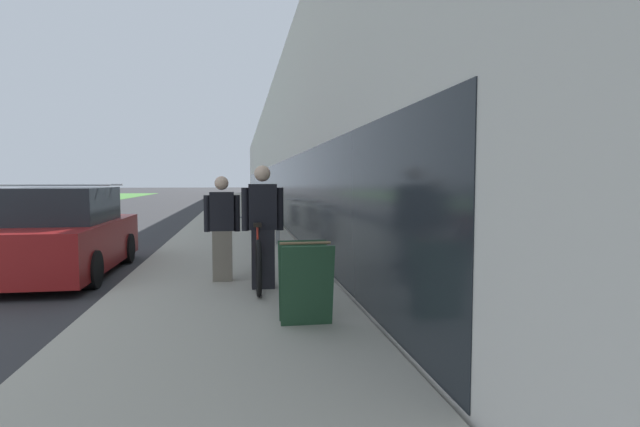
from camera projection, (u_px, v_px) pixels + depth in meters
name	position (u px, v px, depth m)	size (l,w,h in m)	color
sidewalk_slab	(236.00, 211.00, 26.16)	(3.27, 70.00, 0.13)	#A39E8E
storefront_facade	(333.00, 161.00, 34.90)	(10.01, 70.00, 6.05)	silver
lawn_strip	(9.00, 210.00, 28.09)	(5.40, 70.00, 0.03)	#478438
tandem_bicycle	(257.00, 257.00, 7.54)	(0.52, 2.49, 0.98)	black
person_rider	(263.00, 227.00, 7.22)	(0.61, 0.24, 1.78)	black
person_bystander	(222.00, 228.00, 7.76)	(0.55, 0.22, 1.63)	#756B5B
bike_rack_hoop	(278.00, 224.00, 11.97)	(0.05, 0.60, 0.84)	gray
cruiser_bike_nearest	(266.00, 226.00, 12.79)	(0.52, 1.80, 0.93)	black
cruiser_bike_middle	(266.00, 219.00, 14.97)	(0.52, 1.79, 0.96)	black
cruiser_bike_farthest	(270.00, 214.00, 17.29)	(0.52, 1.73, 0.90)	black
sandwich_board_sign	(305.00, 282.00, 5.47)	(0.56, 0.56, 0.90)	#23472D
parked_sedan_curbside	(64.00, 236.00, 8.84)	(1.83, 4.11, 1.63)	maroon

